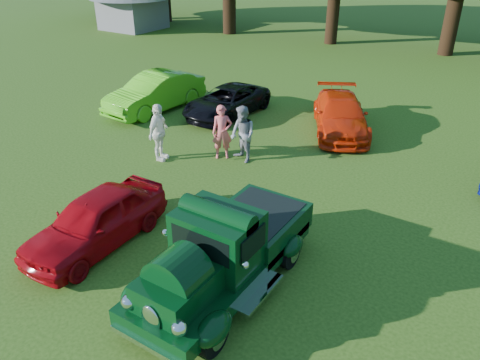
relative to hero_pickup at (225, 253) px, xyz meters
The scene contains 9 objects.
ground 1.69m from the hero_pickup, 165.58° to the left, with size 120.00×120.00×0.00m, color #274810.
hero_pickup is the anchor object (origin of this frame).
red_convertible 3.52m from the hero_pickup, behind, with size 1.57×3.89×1.33m, color #A0060E.
back_car_lime 11.83m from the hero_pickup, 139.00° to the left, with size 1.64×4.70×1.55m, color #47B518.
back_car_black 10.71m from the hero_pickup, 124.02° to the left, with size 1.97×4.27×1.19m, color black.
back_car_orange 9.84m from the hero_pickup, 97.82° to the left, with size 1.87×4.59×1.33m, color red.
spectator_pink 6.53m from the hero_pickup, 125.22° to the left, with size 0.67×0.44×1.84m, color #DD5B5C.
spectator_grey 6.28m from the hero_pickup, 119.08° to the left, with size 0.92×0.72×1.89m, color gray.
spectator_white 6.78m from the hero_pickup, 143.20° to the left, with size 1.14×0.48×1.95m, color white.
Camera 1 is at (6.01, -6.89, 6.81)m, focal length 35.00 mm.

